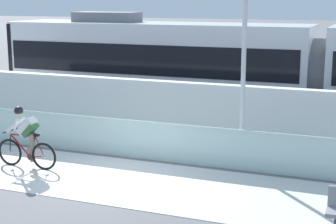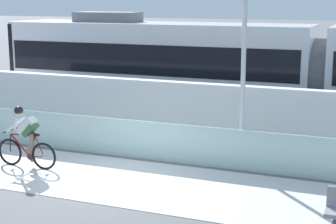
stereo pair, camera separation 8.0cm
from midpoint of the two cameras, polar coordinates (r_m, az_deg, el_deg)
ground_plane at (r=13.45m, az=-6.02°, el=-6.94°), size 200.00×200.00×0.00m
bike_path_deck at (r=13.45m, az=-6.03°, el=-6.91°), size 32.00×3.20×0.01m
glass_parapet at (r=14.89m, az=-2.74°, el=-2.91°), size 32.00×0.05×1.06m
concrete_barrier_wall at (r=16.40m, az=-0.13°, el=-0.01°), size 32.00×0.36×1.89m
tram_rail_near at (r=18.87m, az=2.71°, el=-1.37°), size 32.00×0.08×0.01m
tram_rail_far at (r=20.20m, az=4.05°, el=-0.51°), size 32.00×0.08×0.01m
tram at (r=18.33m, az=15.77°, el=3.81°), size 22.56×2.54×3.81m
cyclist_on_bike at (r=14.46m, az=-14.47°, el=-2.68°), size 1.77×0.58×1.61m
lamp_post_antenna at (r=13.81m, az=8.14°, el=7.48°), size 0.28×0.28×5.20m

